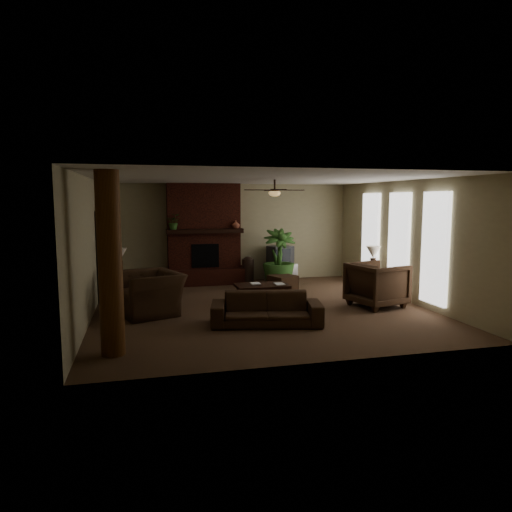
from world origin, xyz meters
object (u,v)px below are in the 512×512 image
object	(u,v)px
side_table_left	(120,286)
sofa	(266,304)
floor_plant	(279,270)
ottoman	(283,283)
armchair_right	(377,282)
lamp_right	(373,254)
lamp_left	(120,256)
armchair_left	(149,286)
tv_stand	(281,272)
side_table_right	(373,283)
floor_vase	(248,268)
log_column	(110,264)
coffee_table	(262,287)

from	to	relation	value
side_table_left	sofa	bearing A→B (deg)	-48.70
floor_plant	ottoman	bearing A→B (deg)	-96.22
armchair_right	lamp_right	world-z (taller)	lamp_right
lamp_right	lamp_left	bearing A→B (deg)	170.62
armchair_left	lamp_right	distance (m)	5.60
sofa	ottoman	bearing A→B (deg)	79.43
side_table_left	lamp_right	xyz separation A→B (m)	(6.18, -1.01, 0.73)
tv_stand	side_table_right	distance (m)	2.90
floor_vase	side_table_right	world-z (taller)	floor_vase
armchair_left	armchair_right	world-z (taller)	armchair_left
lamp_left	side_table_right	size ratio (longest dim) A/B	1.18
log_column	tv_stand	bearing A→B (deg)	51.73
lamp_right	armchair_left	bearing A→B (deg)	-171.83
lamp_left	side_table_right	xyz separation A→B (m)	(6.16, -1.07, -0.73)
side_table_right	coffee_table	bearing A→B (deg)	-173.47
floor_vase	floor_plant	size ratio (longest dim) A/B	0.49
ottoman	lamp_left	xyz separation A→B (m)	(-4.06, 0.15, 0.80)
lamp_left	side_table_right	distance (m)	6.30
floor_vase	lamp_left	xyz separation A→B (m)	(-3.41, -1.05, 0.57)
ottoman	lamp_right	distance (m)	2.41
log_column	floor_plant	distance (m)	6.29
armchair_left	lamp_left	size ratio (longest dim) A/B	2.06
log_column	tv_stand	world-z (taller)	log_column
ottoman	floor_plant	size ratio (longest dim) A/B	0.38
armchair_right	side_table_left	size ratio (longest dim) A/B	1.97
coffee_table	tv_stand	distance (m)	2.97
side_table_left	armchair_left	bearing A→B (deg)	-69.96
coffee_table	ottoman	world-z (taller)	coffee_table
ottoman	sofa	bearing A→B (deg)	-112.54
floor_vase	side_table_left	distance (m)	3.58
coffee_table	lamp_left	xyz separation A→B (m)	(-3.17, 1.41, 0.63)
coffee_table	floor_vase	xyz separation A→B (m)	(0.23, 2.46, 0.06)
lamp_left	lamp_right	size ratio (longest dim) A/B	1.00
tv_stand	floor_vase	size ratio (longest dim) A/B	1.10
log_column	floor_plant	bearing A→B (deg)	49.24
side_table_right	sofa	bearing A→B (deg)	-147.60
armchair_left	side_table_left	bearing A→B (deg)	179.14
sofa	floor_plant	size ratio (longest dim) A/B	1.32
coffee_table	armchair_right	bearing A→B (deg)	-21.53
armchair_right	lamp_left	world-z (taller)	lamp_left
log_column	floor_plant	xyz separation A→B (m)	(4.06, 4.71, -0.96)
sofa	tv_stand	bearing A→B (deg)	81.73
log_column	floor_vase	distance (m)	6.36
floor_vase	lamp_right	xyz separation A→B (m)	(2.76, -2.06, 0.57)
coffee_table	sofa	bearing A→B (deg)	-102.02
armchair_left	side_table_right	distance (m)	5.58
floor_vase	armchair_left	bearing A→B (deg)	-134.03
tv_stand	lamp_right	bearing A→B (deg)	-65.82
side_table_left	lamp_right	world-z (taller)	lamp_right
armchair_left	floor_vase	xyz separation A→B (m)	(2.76, 2.86, -0.15)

